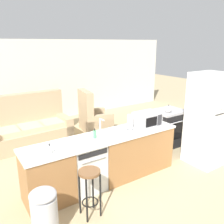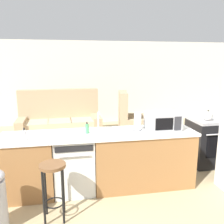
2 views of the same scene
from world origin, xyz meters
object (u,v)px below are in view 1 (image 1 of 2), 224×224
Objects in this scene: kettle at (168,109)px; trash_bin at (45,214)px; paper_towel_roll at (130,122)px; couch at (28,129)px; dishwasher at (85,166)px; refrigerator at (209,119)px; armchair at (93,119)px; soap_bottle at (95,134)px; dish_soap_bottle at (50,150)px; stove_range at (168,127)px; bar_stool at (90,183)px; microwave at (147,119)px.

kettle is 3.65m from trash_bin.
couch reaches higher than paper_towel_roll.
refrigerator is at bearing -11.93° from dishwasher.
trash_bin is 0.62× the size of armchair.
soap_bottle is at bearing -78.72° from couch.
dish_soap_bottle is at bearing -169.30° from kettle.
dishwasher is 2.66m from stove_range.
trash_bin is (-0.97, -0.73, -0.04)m from dishwasher.
soap_bottle is 0.88m from dish_soap_bottle.
trash_bin is at bearing -127.76° from armchair.
refrigerator is 3.62m from trash_bin.
trash_bin is 0.36× the size of couch.
kettle is at bearing 10.41° from soap_bottle.
armchair reaches higher than kettle.
paper_towel_roll is 0.79m from soap_bottle.
paper_towel_roll is 0.24× the size of armchair.
bar_stool is 0.72m from trash_bin.
microwave is at bearing -56.58° from couch.
couch is (-2.74, 2.13, -0.59)m from kettle.
trash_bin is (-1.96, -0.77, -0.66)m from paper_towel_roll.
couch reaches higher than soap_bottle.
stove_range is 0.44× the size of couch.
soap_bottle reaches higher than bar_stool.
couch is (-0.03, 3.21, -0.14)m from bar_stool.
microwave is at bearing -155.62° from stove_range.
dishwasher reaches higher than bar_stool.
soap_bottle is 0.24× the size of trash_bin.
armchair is (-1.08, 1.93, -0.10)m from stove_range.
bar_stool is (0.39, -0.49, -0.44)m from dish_soap_bottle.
bar_stool is (-1.26, -0.69, -0.50)m from paper_towel_roll.
soap_bottle reaches higher than stove_range.
trash_bin is at bearing -118.67° from dish_soap_bottle.
trash_bin is at bearing -173.48° from bar_stool.
microwave is (1.39, -0.00, 0.62)m from dishwasher.
soap_bottle is at bearing 166.77° from refrigerator.
armchair is (1.82, -0.07, -0.04)m from couch.
armchair reaches higher than dishwasher.
couch is at bearing 96.73° from dishwasher.
couch is (-2.90, 3.11, -0.57)m from refrigerator.
armchair is at bearing 60.30° from bar_stool.
microwave is 2.56m from trash_bin.
microwave reaches higher than bar_stool.
kettle is (1.44, 0.39, -0.05)m from paper_towel_roll.
trash_bin is (-0.31, -0.57, -0.59)m from dish_soap_bottle.
refrigerator reaches higher than soap_bottle.
couch is (-0.30, 2.56, -0.03)m from dishwasher.
armchair is at bearing 86.89° from microwave.
microwave is 0.42× the size of armchair.
bar_stool is (-0.47, -0.67, -0.44)m from soap_bottle.
microwave is at bearing -0.71° from soap_bottle.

